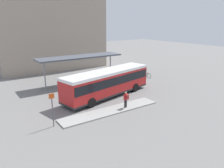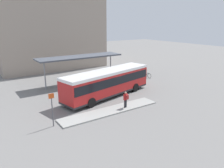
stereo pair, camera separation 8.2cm
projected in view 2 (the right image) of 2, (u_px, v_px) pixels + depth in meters
The scene contains 11 objects.
ground_plane at pixel (108, 96), 24.87m from camera, with size 120.00×120.00×0.00m, color slate.
curb_island at pixel (111, 111), 20.66m from camera, with size 10.16×1.80×0.12m.
city_bus at pixel (108, 81), 24.39m from camera, with size 11.68×4.91×2.99m.
pedestrian_waiting at pixel (126, 99), 21.04m from camera, with size 0.42×0.46×1.60m.
bicycle_black at pixel (147, 75), 32.98m from camera, with size 0.48×1.79×0.77m.
bicycle_blue at pixel (144, 74), 33.59m from camera, with size 0.48×1.56×0.67m.
station_shelter at pixel (80, 57), 28.98m from camera, with size 11.45×2.94×3.77m.
potted_planter_near_shelter at pixel (90, 82), 27.94m from camera, with size 0.76×0.76×1.27m.
potted_planter_far_side at pixel (78, 84), 27.10m from camera, with size 0.89×0.89×1.41m.
platform_sign at pixel (52, 108), 17.31m from camera, with size 0.44×0.08×2.80m.
station_building at pixel (44, 24), 41.09m from camera, with size 18.06×15.70×15.56m.
Camera 2 is at (-12.77, -19.75, 8.20)m, focal length 35.00 mm.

